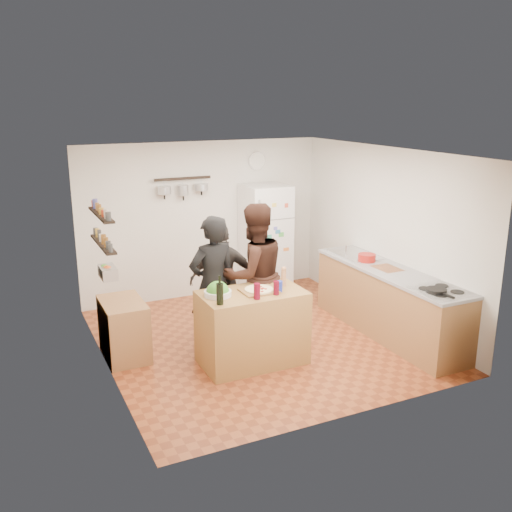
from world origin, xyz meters
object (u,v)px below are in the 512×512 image
salt_canister (279,286)px  person_left (213,285)px  pepper_mill (284,278)px  counter_run (389,303)px  red_bowl (367,258)px  wall_clock (257,161)px  person_back (223,280)px  salad_bowl (218,293)px  side_table (124,329)px  prep_island (252,328)px  fridge (265,240)px  person_center (254,275)px  skillet (436,291)px  wine_bottle (220,294)px

salt_canister → person_left: size_ratio=0.07×
pepper_mill → counter_run: pepper_mill is taller
person_left → salt_canister: bearing=124.8°
red_bowl → wall_clock: (-0.70, 2.15, 1.18)m
salt_canister → person_back: (-0.27, 1.13, -0.21)m
salad_bowl → side_table: salad_bowl is taller
pepper_mill → counter_run: size_ratio=0.08×
prep_island → red_bowl: bearing=13.6°
fridge → wall_clock: wall_clock is taller
person_center → person_back: 0.57m
salt_canister → red_bowl: (1.71, 0.61, -0.00)m
salt_canister → side_table: (-1.68, 0.95, -0.61)m
counter_run → salt_canister: bearing=-175.9°
person_back → skillet: 2.77m
salad_bowl → skillet: 2.59m
prep_island → salt_canister: size_ratio=9.49×
person_center → fridge: (1.04, 1.78, -0.04)m
prep_island → person_back: bearing=88.2°
salt_canister → person_back: size_ratio=0.09×
prep_island → person_back: person_back is taller
person_center → side_table: bearing=-15.5°
wine_bottle → red_bowl: (2.51, 0.71, -0.06)m
salt_canister → wall_clock: bearing=69.9°
person_left → person_back: size_ratio=1.16×
person_center → skillet: 2.26m
person_left → counter_run: size_ratio=0.67×
person_back → skillet: (1.93, -1.98, 0.18)m
person_center → person_back: bearing=-69.1°
salt_canister → red_bowl: salt_canister is taller
counter_run → skillet: (-0.10, -0.97, 0.49)m
person_back → salad_bowl: bearing=81.1°
prep_island → wall_clock: (1.31, 2.64, 1.69)m
person_left → wall_clock: size_ratio=5.91×
prep_island → person_center: 0.76m
prep_island → salt_canister: 0.61m
salad_bowl → wine_bottle: 0.30m
wine_bottle → person_back: 1.37m
counter_run → fridge: (-0.75, 2.30, 0.45)m
person_center → wall_clock: bearing=-121.0°
person_left → counter_run: (2.36, -0.52, -0.44)m
person_left → red_bowl: person_left is taller
wine_bottle → skillet: size_ratio=1.00×
skillet → person_back: bearing=134.2°
salad_bowl → counter_run: salad_bowl is taller
wine_bottle → person_left: (0.20, 0.74, -0.15)m
red_bowl → pepper_mill: bearing=-164.4°
wine_bottle → side_table: size_ratio=0.31×
salad_bowl → person_center: 0.83m
side_table → person_back: bearing=7.3°
person_left → wall_clock: 2.94m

